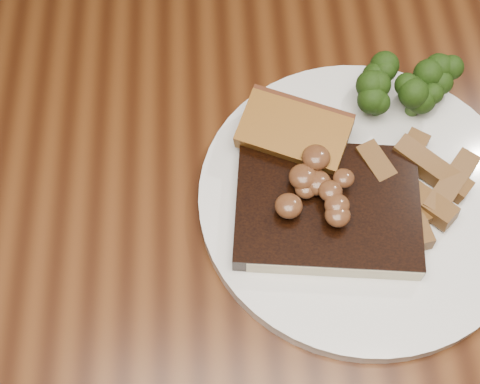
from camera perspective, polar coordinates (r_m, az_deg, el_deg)
The scene contains 8 objects.
dining_table at distance 0.70m, azimuth 0.54°, elevation -4.52°, with size 1.60×0.90×0.75m.
plate at distance 0.63m, azimuth 10.31°, elevation -0.66°, with size 0.30×0.30×0.01m, color silver.
steak at distance 0.60m, azimuth 7.41°, elevation -1.34°, with size 0.16×0.12×0.02m, color black.
steak_bone at distance 0.58m, azimuth 7.99°, elevation -6.35°, with size 0.15×0.01×0.02m, color beige.
mushroom_pile at distance 0.58m, azimuth 6.85°, elevation 0.87°, with size 0.07×0.07×0.03m, color #57331B, non-canonical shape.
garlic_bread at distance 0.63m, azimuth 4.47°, elevation 4.06°, with size 0.10×0.05×0.02m, color brown.
potato_wedges at distance 0.62m, azimuth 15.78°, elevation -0.49°, with size 0.10×0.10×0.02m, color brown, non-canonical shape.
broccoli_cluster at distance 0.67m, azimuth 14.71°, elevation 7.49°, with size 0.08×0.08×0.04m, color #19330B, non-canonical shape.
Camera 1 is at (-0.02, -0.29, 1.30)m, focal length 50.00 mm.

